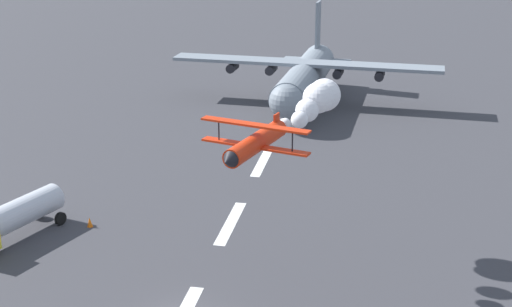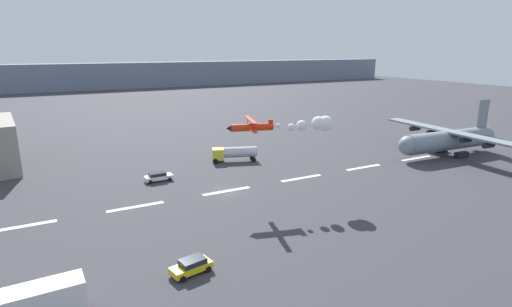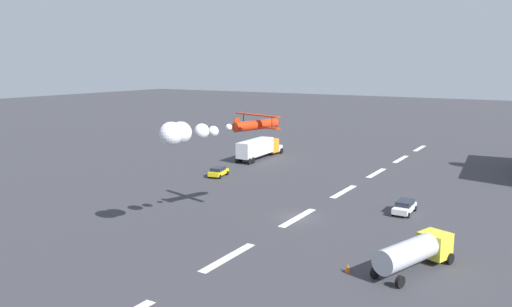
{
  "view_description": "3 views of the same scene",
  "coord_description": "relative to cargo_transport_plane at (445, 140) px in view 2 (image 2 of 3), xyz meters",
  "views": [
    {
      "loc": [
        -35.93,
        -11.32,
        23.78
      ],
      "look_at": [
        24.89,
        0.0,
        2.02
      ],
      "focal_mm": 50.64,
      "sensor_mm": 36.0,
      "label": 1
    },
    {
      "loc": [
        -23.81,
        -55.39,
        21.81
      ],
      "look_at": [
        6.99,
        3.36,
        4.5
      ],
      "focal_mm": 28.36,
      "sensor_mm": 36.0,
      "label": 2
    },
    {
      "loc": [
        49.89,
        24.93,
        17.47
      ],
      "look_at": [
        2.37,
        -4.21,
        7.49
      ],
      "focal_mm": 35.24,
      "sensor_mm": 36.0,
      "label": 3
    }
  ],
  "objects": [
    {
      "name": "ground_plane",
      "position": [
        -48.76,
        1.36,
        -3.45
      ],
      "size": [
        440.0,
        440.0,
        0.0
      ],
      "primitive_type": "plane",
      "color": "#38383D",
      "rests_on": "ground"
    },
    {
      "name": "runway_stripe_2",
      "position": [
        -76.96,
        1.36,
        -3.44
      ],
      "size": [
        8.0,
        0.9,
        0.01
      ],
      "primitive_type": "cube",
      "color": "white",
      "rests_on": "ground"
    },
    {
      "name": "runway_stripe_3",
      "position": [
        -62.86,
        1.36,
        -3.44
      ],
      "size": [
        8.0,
        0.9,
        0.01
      ],
      "primitive_type": "cube",
      "color": "white",
      "rests_on": "ground"
    },
    {
      "name": "runway_stripe_4",
      "position": [
        -48.76,
        1.36,
        -3.44
      ],
      "size": [
        8.0,
        0.9,
        0.01
      ],
      "primitive_type": "cube",
      "color": "white",
      "rests_on": "ground"
    },
    {
      "name": "runway_stripe_5",
      "position": [
        -34.66,
        1.36,
        -3.44
      ],
      "size": [
        8.0,
        0.9,
        0.01
      ],
      "primitive_type": "cube",
      "color": "white",
      "rests_on": "ground"
    },
    {
      "name": "runway_stripe_6",
      "position": [
        -20.56,
        1.36,
        -3.44
      ],
      "size": [
        8.0,
        0.9,
        0.01
      ],
      "primitive_type": "cube",
      "color": "white",
      "rests_on": "ground"
    },
    {
      "name": "runway_stripe_7",
      "position": [
        -6.46,
        1.36,
        -3.44
      ],
      "size": [
        8.0,
        0.9,
        0.01
      ],
      "primitive_type": "cube",
      "color": "white",
      "rests_on": "ground"
    },
    {
      "name": "mountain_ridge_distant",
      "position": [
        -48.76,
        185.21,
        3.56
      ],
      "size": [
        396.0,
        16.0,
        14.01
      ],
      "primitive_type": "cube",
      "color": "slate",
      "rests_on": "ground"
    },
    {
      "name": "cargo_transport_plane",
      "position": [
        0.0,
        0.0,
        0.0
      ],
      "size": [
        24.4,
        33.03,
        11.32
      ],
      "color": "gray",
      "rests_on": "ground"
    },
    {
      "name": "stunt_biplane_red",
      "position": [
        -39.06,
        -4.75,
        7.36
      ],
      "size": [
        15.92,
        7.33,
        2.32
      ],
      "color": "red"
    },
    {
      "name": "fuel_tanker_truck",
      "position": [
        -40.5,
        16.61,
        -1.71
      ],
      "size": [
        9.11,
        5.31,
        2.9
      ],
      "color": "yellow",
      "rests_on": "ground"
    },
    {
      "name": "followme_car_yellow",
      "position": [
        -61.49,
        -19.06,
        -2.64
      ],
      "size": [
        4.41,
        2.68,
        1.52
      ],
      "color": "yellow",
      "rests_on": "ground"
    },
    {
      "name": "airport_staff_sedan",
      "position": [
        -56.99,
        11.31,
        -2.63
      ],
      "size": [
        4.61,
        2.07,
        1.52
      ],
      "color": "white",
      "rests_on": "ground"
    },
    {
      "name": "traffic_cone_near",
      "position": [
        -59.14,
        11.22,
        -3.07
      ],
      "size": [
        0.44,
        0.44,
        0.75
      ],
      "primitive_type": "cone",
      "color": "orange",
      "rests_on": "ground"
    },
    {
      "name": "traffic_cone_far",
      "position": [
        -37.31,
        11.89,
        -3.07
      ],
      "size": [
        0.44,
        0.44,
        0.75
      ],
      "primitive_type": "cone",
      "color": "orange",
      "rests_on": "ground"
    }
  ]
}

